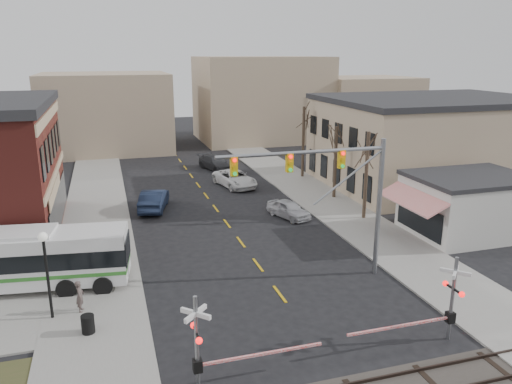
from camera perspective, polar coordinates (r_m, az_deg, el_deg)
ground at (r=25.79m, az=4.25°, el=-13.52°), size 160.00×160.00×0.00m
sidewalk_west at (r=42.83m, az=-17.74°, el=-2.08°), size 5.00×60.00×0.12m
sidewalk_east at (r=46.37m, az=6.37°, el=-0.08°), size 5.00×60.00×0.12m
tan_building at (r=51.61m, az=19.45°, el=5.51°), size 20.30×15.30×8.50m
awning_shop at (r=38.45m, az=23.14°, el=-1.32°), size 9.74×6.20×4.30m
tree_east_a at (r=39.00m, az=12.48°, el=1.85°), size 0.28×0.28×6.75m
tree_east_b at (r=44.36m, az=9.05°, el=3.38°), size 0.28×0.28×6.30m
tree_east_c at (r=51.52m, az=5.41°, el=5.71°), size 0.28×0.28×7.20m
transit_bus at (r=30.14m, az=-26.48°, el=-6.94°), size 12.78×4.39×3.23m
traffic_signal_mast at (r=27.58m, az=9.30°, el=1.10°), size 9.62×0.30×8.00m
rr_crossing_west at (r=19.74m, az=-5.51°, el=-16.86°), size 5.60×1.36×4.00m
rr_crossing_east at (r=24.02m, az=20.69°, el=-11.58°), size 5.60×1.36×4.00m
street_lamp at (r=25.63m, az=-22.94°, el=-6.92°), size 0.44×0.44×4.40m
trash_bin at (r=24.86m, az=-18.66°, el=-14.11°), size 0.60×0.60×0.87m
car_a at (r=39.28m, az=3.74°, el=-1.96°), size 2.94×4.35×1.38m
car_b at (r=42.01m, az=-11.59°, el=-0.84°), size 3.08×5.49×1.71m
car_c at (r=48.33m, az=-2.43°, el=1.54°), size 3.75×6.06×1.57m
car_d at (r=55.68m, az=-4.66°, el=3.35°), size 3.60×5.48×1.47m
pedestrian_near at (r=26.67m, az=-19.48°, el=-11.15°), size 0.44×0.63×1.62m
pedestrian_far at (r=30.57m, az=-20.74°, el=-7.70°), size 1.00×1.04×1.69m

